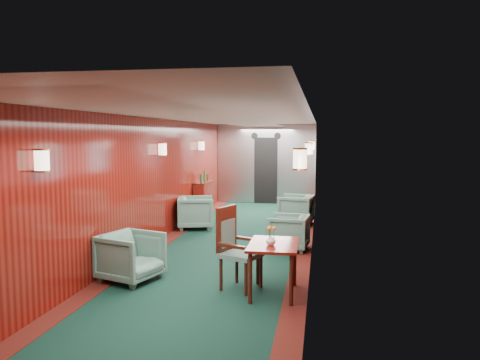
{
  "coord_description": "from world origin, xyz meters",
  "views": [
    {
      "loc": [
        1.64,
        -8.21,
        2.08
      ],
      "look_at": [
        0.0,
        1.26,
        1.15
      ],
      "focal_mm": 35.0,
      "sensor_mm": 36.0,
      "label": 1
    }
  ],
  "objects_px": {
    "armchair_right_far": "(296,210)",
    "armchair_left_far": "(196,212)",
    "side_chair": "(234,244)",
    "armchair_right_near": "(288,232)",
    "dining_table": "(274,252)",
    "armchair_left_near": "(131,257)",
    "credenza": "(203,198)"
  },
  "relations": [
    {
      "from": "side_chair",
      "to": "armchair_right_far",
      "type": "bearing_deg",
      "value": 105.3
    },
    {
      "from": "credenza",
      "to": "armchair_left_near",
      "type": "relative_size",
      "value": 1.52
    },
    {
      "from": "dining_table",
      "to": "armchair_right_near",
      "type": "xyz_separation_m",
      "value": [
        0.03,
        2.44,
        -0.25
      ]
    },
    {
      "from": "armchair_left_far",
      "to": "armchair_right_far",
      "type": "bearing_deg",
      "value": -83.9
    },
    {
      "from": "side_chair",
      "to": "dining_table",
      "type": "bearing_deg",
      "value": 4.63
    },
    {
      "from": "dining_table",
      "to": "armchair_left_far",
      "type": "xyz_separation_m",
      "value": [
        -2.14,
        4.03,
        -0.21
      ]
    },
    {
      "from": "armchair_left_far",
      "to": "armchair_left_near",
      "type": "bearing_deg",
      "value": 165.66
    },
    {
      "from": "credenza",
      "to": "armchair_left_near",
      "type": "xyz_separation_m",
      "value": [
        0.33,
        -5.46,
        -0.1
      ]
    },
    {
      "from": "armchair_right_far",
      "to": "armchair_left_far",
      "type": "bearing_deg",
      "value": -58.73
    },
    {
      "from": "side_chair",
      "to": "credenza",
      "type": "height_order",
      "value": "credenza"
    },
    {
      "from": "dining_table",
      "to": "armchair_left_far",
      "type": "height_order",
      "value": "armchair_left_far"
    },
    {
      "from": "side_chair",
      "to": "armchair_left_near",
      "type": "bearing_deg",
      "value": -159.74
    },
    {
      "from": "dining_table",
      "to": "armchair_right_far",
      "type": "height_order",
      "value": "armchair_right_far"
    },
    {
      "from": "armchair_right_near",
      "to": "armchair_right_far",
      "type": "height_order",
      "value": "armchair_right_far"
    },
    {
      "from": "credenza",
      "to": "armchair_left_far",
      "type": "bearing_deg",
      "value": -81.3
    },
    {
      "from": "armchair_left_near",
      "to": "armchair_right_near",
      "type": "height_order",
      "value": "armchair_left_near"
    },
    {
      "from": "credenza",
      "to": "armchair_right_near",
      "type": "bearing_deg",
      "value": -53.31
    },
    {
      "from": "armchair_left_near",
      "to": "armchair_right_far",
      "type": "xyz_separation_m",
      "value": [
        2.1,
        4.66,
        -0.0
      ]
    },
    {
      "from": "armchair_right_far",
      "to": "dining_table",
      "type": "bearing_deg",
      "value": 9.31
    },
    {
      "from": "side_chair",
      "to": "armchair_left_far",
      "type": "bearing_deg",
      "value": 134.77
    },
    {
      "from": "side_chair",
      "to": "armchair_right_near",
      "type": "relative_size",
      "value": 1.58
    },
    {
      "from": "armchair_left_near",
      "to": "armchair_right_near",
      "type": "relative_size",
      "value": 1.08
    },
    {
      "from": "armchair_left_far",
      "to": "armchair_right_near",
      "type": "relative_size",
      "value": 1.12
    },
    {
      "from": "side_chair",
      "to": "armchair_right_near",
      "type": "bearing_deg",
      "value": 98.08
    },
    {
      "from": "side_chair",
      "to": "armchair_left_near",
      "type": "distance_m",
      "value": 1.54
    },
    {
      "from": "armchair_left_near",
      "to": "armchair_right_far",
      "type": "relative_size",
      "value": 1.0
    },
    {
      "from": "armchair_left_near",
      "to": "armchair_right_far",
      "type": "bearing_deg",
      "value": -5.95
    },
    {
      "from": "armchair_left_near",
      "to": "side_chair",
      "type": "bearing_deg",
      "value": -73.79
    },
    {
      "from": "dining_table",
      "to": "side_chair",
      "type": "height_order",
      "value": "side_chair"
    },
    {
      "from": "side_chair",
      "to": "armchair_left_near",
      "type": "height_order",
      "value": "side_chair"
    },
    {
      "from": "armchair_right_near",
      "to": "credenza",
      "type": "bearing_deg",
      "value": -136.95
    },
    {
      "from": "armchair_left_near",
      "to": "armchair_left_far",
      "type": "bearing_deg",
      "value": 19.44
    }
  ]
}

